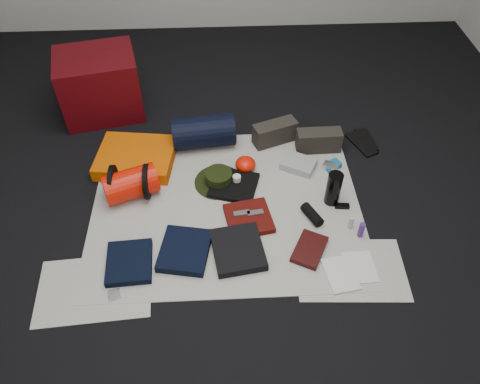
{
  "coord_description": "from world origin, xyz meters",
  "views": [
    {
      "loc": [
        -0.01,
        -1.89,
        2.1
      ],
      "look_at": [
        0.08,
        0.01,
        0.1
      ],
      "focal_mm": 35.0,
      "sensor_mm": 36.0,
      "label": 1
    }
  ],
  "objects_px": {
    "stuff_sack": "(131,184)",
    "compact_camera": "(331,167)",
    "red_cabinet": "(100,85)",
    "sleeping_pad": "(136,157)",
    "paperback_book": "(309,249)",
    "navy_duffel": "(203,132)",
    "water_bottle": "(334,189)"
  },
  "relations": [
    {
      "from": "navy_duffel",
      "to": "paperback_book",
      "type": "bearing_deg",
      "value": -64.93
    },
    {
      "from": "red_cabinet",
      "to": "paperback_book",
      "type": "relative_size",
      "value": 2.36
    },
    {
      "from": "paperback_book",
      "to": "stuff_sack",
      "type": "bearing_deg",
      "value": -177.57
    },
    {
      "from": "stuff_sack",
      "to": "navy_duffel",
      "type": "distance_m",
      "value": 0.63
    },
    {
      "from": "compact_camera",
      "to": "paperback_book",
      "type": "relative_size",
      "value": 0.42
    },
    {
      "from": "sleeping_pad",
      "to": "navy_duffel",
      "type": "distance_m",
      "value": 0.47
    },
    {
      "from": "red_cabinet",
      "to": "stuff_sack",
      "type": "height_order",
      "value": "red_cabinet"
    },
    {
      "from": "water_bottle",
      "to": "paperback_book",
      "type": "relative_size",
      "value": 0.97
    },
    {
      "from": "stuff_sack",
      "to": "sleeping_pad",
      "type": "bearing_deg",
      "value": 91.1
    },
    {
      "from": "red_cabinet",
      "to": "water_bottle",
      "type": "bearing_deg",
      "value": -46.07
    },
    {
      "from": "sleeping_pad",
      "to": "red_cabinet",
      "type": "bearing_deg",
      "value": 116.02
    },
    {
      "from": "red_cabinet",
      "to": "navy_duffel",
      "type": "height_order",
      "value": "red_cabinet"
    },
    {
      "from": "red_cabinet",
      "to": "paperback_book",
      "type": "xyz_separation_m",
      "value": [
        1.31,
        -1.36,
        -0.2
      ]
    },
    {
      "from": "compact_camera",
      "to": "paperback_book",
      "type": "distance_m",
      "value": 0.69
    },
    {
      "from": "navy_duffel",
      "to": "water_bottle",
      "type": "xyz_separation_m",
      "value": [
        0.77,
        -0.57,
        0.0
      ]
    },
    {
      "from": "sleeping_pad",
      "to": "paperback_book",
      "type": "bearing_deg",
      "value": -37.05
    },
    {
      "from": "sleeping_pad",
      "to": "stuff_sack",
      "type": "relative_size",
      "value": 1.53
    },
    {
      "from": "sleeping_pad",
      "to": "navy_duffel",
      "type": "relative_size",
      "value": 1.16
    },
    {
      "from": "sleeping_pad",
      "to": "stuff_sack",
      "type": "bearing_deg",
      "value": -88.9
    },
    {
      "from": "sleeping_pad",
      "to": "compact_camera",
      "type": "bearing_deg",
      "value": -5.68
    },
    {
      "from": "navy_duffel",
      "to": "water_bottle",
      "type": "relative_size",
      "value": 1.87
    },
    {
      "from": "red_cabinet",
      "to": "water_bottle",
      "type": "xyz_separation_m",
      "value": [
        1.5,
        -1.0,
        -0.11
      ]
    },
    {
      "from": "sleeping_pad",
      "to": "compact_camera",
      "type": "xyz_separation_m",
      "value": [
        1.26,
        -0.13,
        -0.02
      ]
    },
    {
      "from": "red_cabinet",
      "to": "navy_duffel",
      "type": "distance_m",
      "value": 0.85
    },
    {
      "from": "stuff_sack",
      "to": "compact_camera",
      "type": "relative_size",
      "value": 3.3
    },
    {
      "from": "navy_duffel",
      "to": "compact_camera",
      "type": "distance_m",
      "value": 0.87
    },
    {
      "from": "red_cabinet",
      "to": "sleeping_pad",
      "type": "relative_size",
      "value": 1.12
    },
    {
      "from": "navy_duffel",
      "to": "water_bottle",
      "type": "bearing_deg",
      "value": -43.31
    },
    {
      "from": "stuff_sack",
      "to": "paperback_book",
      "type": "relative_size",
      "value": 1.38
    },
    {
      "from": "sleeping_pad",
      "to": "water_bottle",
      "type": "relative_size",
      "value": 2.17
    },
    {
      "from": "red_cabinet",
      "to": "stuff_sack",
      "type": "distance_m",
      "value": 0.94
    },
    {
      "from": "paperback_book",
      "to": "sleeping_pad",
      "type": "bearing_deg",
      "value": 170.65
    }
  ]
}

